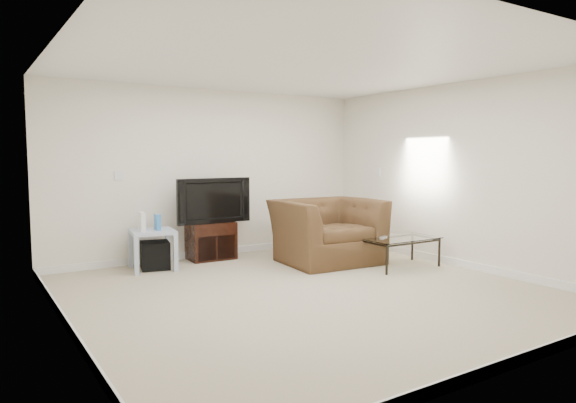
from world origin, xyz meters
TOP-DOWN VIEW (x-y plane):
  - floor at (0.00, 0.00)m, footprint 5.00×5.00m
  - ceiling at (0.00, 0.00)m, footprint 5.00×5.00m
  - wall_back at (0.00, 2.50)m, footprint 5.00×0.02m
  - wall_left at (-2.50, 0.00)m, footprint 0.02×5.00m
  - wall_right at (2.50, 0.00)m, footprint 0.02×5.00m
  - plate_back at (-1.40, 2.49)m, footprint 0.12×0.02m
  - plate_right_switch at (2.49, 1.60)m, footprint 0.02×0.09m
  - plate_right_outlet at (2.49, 1.30)m, footprint 0.02×0.08m
  - tv_stand at (-0.16, 2.28)m, footprint 0.67×0.48m
  - dvd_player at (-0.16, 2.24)m, footprint 0.41×0.29m
  - television at (-0.16, 2.25)m, footprint 1.05×0.23m
  - side_table at (-1.10, 2.05)m, footprint 0.62×0.62m
  - subwoofer at (-1.06, 2.07)m, footprint 0.44×0.44m
  - game_console at (-1.23, 2.05)m, footprint 0.07×0.18m
  - game_case at (-1.04, 2.02)m, footprint 0.07×0.16m
  - recliner at (1.16, 1.20)m, footprint 1.44×1.00m
  - coffee_table at (1.80, 0.38)m, footprint 1.04×0.60m
  - remote at (1.60, 0.51)m, footprint 0.17×0.10m

SIDE VIEW (x-z plane):
  - floor at x=0.00m, z-range 0.00..0.00m
  - subwoofer at x=-1.06m, z-range 0.01..0.37m
  - coffee_table at x=1.80m, z-range 0.00..0.40m
  - side_table at x=-1.10m, z-range 0.00..0.53m
  - tv_stand at x=-0.16m, z-range 0.00..0.55m
  - plate_right_outlet at x=2.49m, z-range 0.24..0.36m
  - remote at x=1.60m, z-range 0.40..0.42m
  - dvd_player at x=-0.16m, z-range 0.43..0.48m
  - recliner at x=1.16m, z-range 0.00..1.20m
  - game_case at x=-1.04m, z-range 0.53..0.74m
  - game_console at x=-1.23m, z-range 0.53..0.78m
  - television at x=-0.16m, z-range 0.55..1.20m
  - wall_back at x=0.00m, z-range 0.00..2.50m
  - wall_left at x=-2.50m, z-range 0.00..2.50m
  - wall_right at x=2.50m, z-range 0.00..2.50m
  - plate_back at x=-1.40m, z-range 1.19..1.31m
  - plate_right_switch at x=2.49m, z-range 1.19..1.31m
  - ceiling at x=0.00m, z-range 2.50..2.50m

